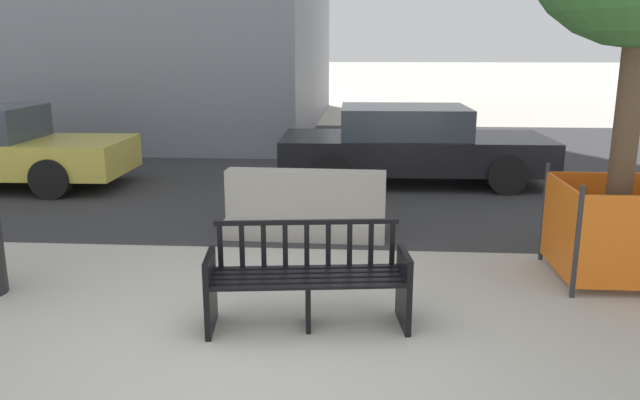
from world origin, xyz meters
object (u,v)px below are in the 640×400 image
object	(u,v)px
jersey_barrier_centre	(306,209)
street_bench	(308,282)
car_sedan_mid	(411,145)
construction_fence	(615,227)

from	to	relation	value
jersey_barrier_centre	street_bench	bearing A→B (deg)	-84.39
jersey_barrier_centre	car_sedan_mid	bearing A→B (deg)	65.22
construction_fence	car_sedan_mid	bearing A→B (deg)	110.38
street_bench	construction_fence	xyz separation A→B (m)	(3.02, 1.34, 0.15)
jersey_barrier_centre	construction_fence	size ratio (longest dim) A/B	1.75
car_sedan_mid	street_bench	bearing A→B (deg)	-102.20
jersey_barrier_centre	car_sedan_mid	xyz separation A→B (m)	(1.55, 3.36, 0.33)
street_bench	car_sedan_mid	xyz separation A→B (m)	(1.30, 5.99, 0.27)
street_bench	car_sedan_mid	world-z (taller)	car_sedan_mid
street_bench	jersey_barrier_centre	size ratio (longest dim) A/B	0.86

